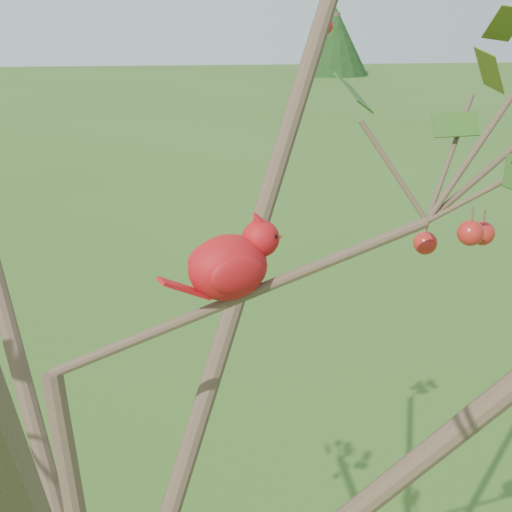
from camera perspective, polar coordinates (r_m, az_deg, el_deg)
The scene contains 3 objects.
crabapple_tree at distance 0.92m, azimuth -15.37°, elevation -4.43°, with size 2.35×2.05×2.95m.
cardinal at distance 1.01m, azimuth -2.12°, elevation -0.65°, with size 0.21×0.14×0.15m.
distant_trees at distance 25.16m, azimuth -17.49°, elevation 16.90°, with size 39.45×15.92×3.19m.
Camera 1 is at (0.15, -0.86, 2.49)m, focal length 45.00 mm.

